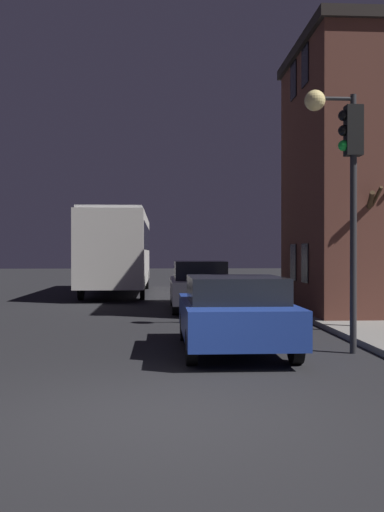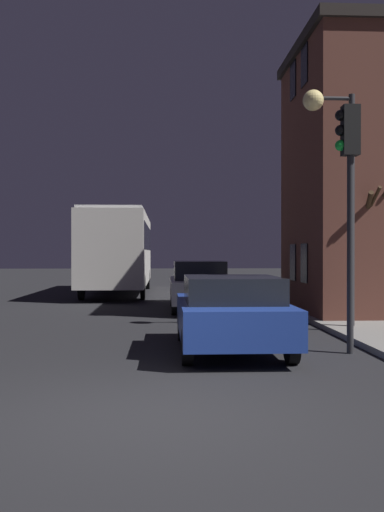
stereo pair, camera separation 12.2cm
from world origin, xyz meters
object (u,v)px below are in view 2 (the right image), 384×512
(traffic_light, at_px, (349,176))
(car_mid_lane, at_px, (199,285))
(bare_tree, at_px, (363,242))
(bus, at_px, (119,246))
(streetlamp, at_px, (332,152))
(car_near_lane, at_px, (231,312))

(traffic_light, xyz_separation_m, car_mid_lane, (-2.22, 7.85, -2.39))
(bare_tree, relative_size, bus, 0.40)
(bus, bearing_deg, car_mid_lane, -67.55)
(bus, bearing_deg, streetlamp, -64.81)
(bare_tree, distance_m, bus, 13.20)
(bare_tree, bearing_deg, bus, 122.37)
(bus, height_order, car_near_lane, bus)
(traffic_light, height_order, car_mid_lane, traffic_light)
(bare_tree, xyz_separation_m, car_mid_lane, (-3.97, 3.65, -1.28))
(traffic_light, xyz_separation_m, bare_tree, (1.75, 4.20, -1.11))
(car_mid_lane, bearing_deg, car_near_lane, -88.96)
(bus, height_order, car_mid_lane, bus)
(bare_tree, xyz_separation_m, bus, (-7.07, 11.15, 0.02))
(traffic_light, bearing_deg, streetlamp, 79.21)
(streetlamp, relative_size, bare_tree, 1.34)
(streetlamp, bearing_deg, traffic_light, -100.79)
(streetlamp, xyz_separation_m, car_near_lane, (-2.63, -2.54, -3.41))
(bare_tree, height_order, bus, bare_tree)
(car_near_lane, bearing_deg, streetlamp, 43.92)
(bare_tree, bearing_deg, traffic_light, -112.62)
(streetlamp, height_order, bare_tree, streetlamp)
(bare_tree, distance_m, car_near_lane, 5.61)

